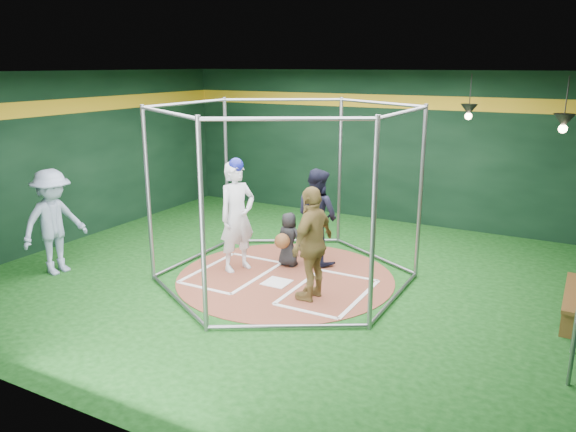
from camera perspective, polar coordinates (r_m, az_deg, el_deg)
The scene contains 14 objects.
room_shell at distance 9.41m, azimuth -0.27°, elevation 3.72°, with size 10.10×9.10×3.53m.
clay_disc at distance 9.90m, azimuth -0.28°, elevation -6.25°, with size 3.80×3.80×0.01m, color brown.
home_plate at distance 9.66m, azimuth -1.14°, elevation -6.76°, with size 0.43×0.43×0.01m, color white.
batter_box_left at distance 10.17m, azimuth -5.68°, elevation -5.68°, with size 1.17×1.77×0.01m.
batter_box_right at distance 9.30m, azimuth 4.15°, elevation -7.69°, with size 1.17×1.77×0.01m.
batting_cage at distance 9.46m, azimuth -0.29°, elevation 2.20°, with size 4.05×4.67×3.00m.
pendant_lamp_near at distance 11.92m, azimuth 17.90°, elevation 10.21°, with size 0.34×0.34×0.90m.
pendant_lamp_far at distance 10.12m, azimuth 26.22°, elevation 8.63°, with size 0.34×0.34×0.90m.
batter_figure at distance 10.01m, azimuth -5.19°, elevation 0.06°, with size 0.71×0.84×2.05m.
visitor_leopard at distance 8.76m, azimuth 2.51°, elevation -2.80°, with size 1.07×0.44×1.82m, color #A38746.
catcher_figure at distance 10.28m, azimuth -0.00°, elevation -2.40°, with size 0.52×0.57×1.01m.
umpire at distance 10.41m, azimuth 2.98°, elevation 0.01°, with size 0.87×0.68×1.79m, color black.
bystander_blue at distance 10.69m, azimuth -22.71°, elevation -0.57°, with size 1.21×0.70×1.88m, color #8B9CB8.
steel_railing at distance 7.75m, azimuth 27.17°, elevation -10.20°, with size 0.05×0.92×0.79m.
Camera 1 is at (4.45, -8.07, 3.62)m, focal length 35.00 mm.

